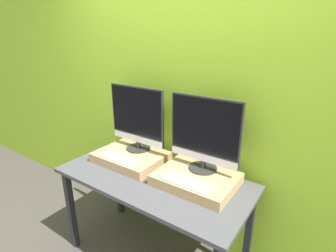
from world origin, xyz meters
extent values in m
cube|color=#9ED12D|center=(0.00, 0.77, 1.30)|extent=(8.00, 0.04, 2.60)
cube|color=#47474C|center=(0.00, 0.35, 0.78)|extent=(1.48, 0.70, 0.03)
cube|color=#232328|center=(-0.68, 0.06, 0.38)|extent=(0.05, 0.05, 0.77)
cube|color=#232328|center=(-0.68, 0.64, 0.38)|extent=(0.05, 0.05, 0.77)
cube|color=#232328|center=(0.68, 0.64, 0.38)|extent=(0.05, 0.05, 0.77)
cube|color=tan|center=(-0.31, 0.45, 0.84)|extent=(0.56, 0.43, 0.08)
cylinder|color=#282828|center=(-0.31, 0.55, 0.88)|extent=(0.21, 0.21, 0.01)
cylinder|color=#282828|center=(-0.31, 0.55, 0.91)|extent=(0.04, 0.04, 0.06)
cube|color=#282828|center=(-0.31, 0.55, 1.18)|extent=(0.54, 0.02, 0.48)
cube|color=black|center=(-0.31, 0.54, 1.21)|extent=(0.51, 0.00, 0.40)
cube|color=silver|center=(-0.31, 0.54, 0.97)|extent=(0.53, 0.00, 0.06)
cube|color=silver|center=(-0.31, 0.31, 0.88)|extent=(0.32, 0.12, 0.01)
cube|color=#B2B2B7|center=(-0.31, 0.31, 0.89)|extent=(0.31, 0.11, 0.00)
cube|color=tan|center=(0.31, 0.45, 0.84)|extent=(0.56, 0.43, 0.08)
cylinder|color=#282828|center=(0.31, 0.55, 0.88)|extent=(0.21, 0.21, 0.01)
cylinder|color=#282828|center=(0.31, 0.55, 0.91)|extent=(0.04, 0.04, 0.06)
cube|color=#282828|center=(0.31, 0.55, 1.18)|extent=(0.54, 0.02, 0.48)
cube|color=black|center=(0.31, 0.54, 1.21)|extent=(0.51, 0.00, 0.40)
cube|color=silver|center=(0.31, 0.54, 0.97)|extent=(0.53, 0.00, 0.06)
cube|color=silver|center=(0.31, 0.31, 0.88)|extent=(0.32, 0.12, 0.01)
cube|color=#B2B2B7|center=(0.31, 0.31, 0.89)|extent=(0.31, 0.11, 0.00)
camera|label=1|loc=(1.08, -1.01, 1.83)|focal=28.00mm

